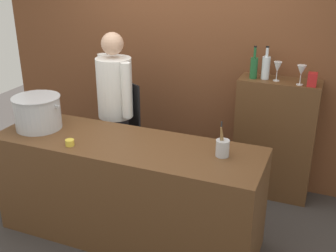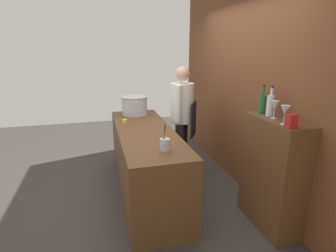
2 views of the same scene
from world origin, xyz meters
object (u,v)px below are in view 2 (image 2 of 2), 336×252
object	(u,v)px
chef	(182,114)
wine_bottle_green	(262,104)
wine_glass_wide	(275,106)
utensil_crock	(165,144)
butter_jar	(125,121)
stockpot_large	(135,105)
wine_bottle_clear	(270,105)
spice_tin_red	(291,121)
wine_glass_short	(285,111)

from	to	relation	value
chef	wine_bottle_green	size ratio (longest dim) A/B	5.35
wine_bottle_green	wine_glass_wide	xyz separation A→B (m)	(0.22, -0.00, 0.02)
utensil_crock	butter_jar	distance (m)	1.21
utensil_crock	wine_glass_wide	world-z (taller)	wine_glass_wide
wine_bottle_green	wine_glass_wide	world-z (taller)	wine_bottle_green
stockpot_large	wine_bottle_clear	bearing A→B (deg)	34.43
chef	spice_tin_red	distance (m)	1.84
wine_glass_short	spice_tin_red	xyz separation A→B (m)	(0.10, -0.00, -0.07)
wine_bottle_green	spice_tin_red	bearing A→B (deg)	-6.18
chef	wine_bottle_clear	world-z (taller)	chef
stockpot_large	wine_glass_short	bearing A→B (deg)	28.27
wine_bottle_clear	wine_glass_short	bearing A→B (deg)	-13.55
chef	stockpot_large	distance (m)	0.77
utensil_crock	spice_tin_red	xyz separation A→B (m)	(0.53, 1.03, 0.31)
chef	wine_glass_short	world-z (taller)	chef
stockpot_large	wine_glass_wide	world-z (taller)	wine_glass_wide
wine_bottle_clear	wine_glass_short	world-z (taller)	wine_bottle_clear
wine_bottle_green	spice_tin_red	size ratio (longest dim) A/B	2.50
stockpot_large	wine_bottle_green	bearing A→B (deg)	35.59
stockpot_large	spice_tin_red	distance (m)	2.44
wine_bottle_clear	utensil_crock	bearing A→B (deg)	-94.91
wine_glass_wide	stockpot_large	bearing A→B (deg)	-147.82
chef	wine_bottle_clear	distance (m)	1.48
utensil_crock	wine_glass_short	world-z (taller)	wine_glass_short
utensil_crock	stockpot_large	bearing A→B (deg)	-177.43
stockpot_large	butter_jar	size ratio (longest dim) A/B	6.54
utensil_crock	wine_glass_wide	xyz separation A→B (m)	(0.21, 1.09, 0.38)
utensil_crock	butter_jar	xyz separation A→B (m)	(-1.18, -0.28, -0.04)
chef	wine_bottle_clear	bearing A→B (deg)	-126.48
wine_bottle_clear	wine_bottle_green	bearing A→B (deg)	-167.15
utensil_crock	butter_jar	bearing A→B (deg)	-166.58
wine_glass_short	chef	bearing A→B (deg)	-164.60
chef	wine_glass_short	size ratio (longest dim) A/B	9.15
butter_jar	wine_bottle_clear	bearing A→B (deg)	47.65
stockpot_large	wine_glass_short	size ratio (longest dim) A/B	2.58
spice_tin_red	chef	bearing A→B (deg)	-165.58
butter_jar	spice_tin_red	distance (m)	2.18
utensil_crock	wine_glass_short	xyz separation A→B (m)	(0.42, 1.04, 0.38)
stockpot_large	wine_glass_short	world-z (taller)	wine_glass_short
wine_glass_wide	spice_tin_red	world-z (taller)	wine_glass_wide
stockpot_large	spice_tin_red	size ratio (longest dim) A/B	3.77
wine_bottle_green	chef	bearing A→B (deg)	-157.27
stockpot_large	wine_bottle_green	xyz separation A→B (m)	(1.63, 1.16, 0.29)
wine_bottle_clear	wine_glass_short	distance (m)	0.34
wine_bottle_green	wine_bottle_clear	bearing A→B (deg)	12.85
chef	stockpot_large	xyz separation A→B (m)	(-0.41, -0.65, 0.08)
butter_jar	wine_bottle_green	size ratio (longest dim) A/B	0.23
wine_bottle_clear	spice_tin_red	distance (m)	0.44
wine_bottle_green	spice_tin_red	world-z (taller)	wine_bottle_green
wine_bottle_clear	spice_tin_red	bearing A→B (deg)	-10.89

